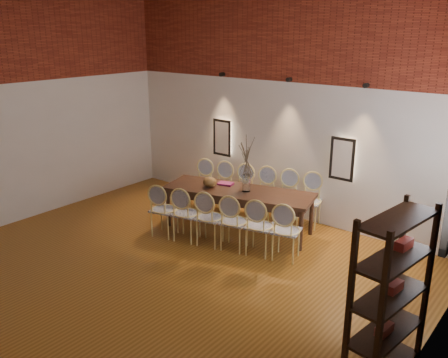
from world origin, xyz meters
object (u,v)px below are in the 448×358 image
Objects in this scene: chair_far_e at (286,198)px; vase at (246,183)px; chair_near_c at (210,217)px; dining_table at (238,210)px; chair_far_b at (221,188)px; book at (226,184)px; chair_near_d at (234,221)px; bowl at (210,182)px; chair_near_e at (260,226)px; chair_far_c at (242,192)px; chair_near_b at (187,213)px; shelving_rack at (390,297)px; chair_near_f at (286,230)px; chair_near_a at (164,209)px; chair_far_f at (309,201)px; chair_far_a at (201,186)px; chair_far_d at (263,195)px.

vase is (-0.31, -0.80, 0.43)m from chair_far_e.
dining_table is at bearing 72.79° from chair_near_c.
book is (0.44, -0.41, 0.30)m from chair_far_b.
chair_near_d is 0.82m from vase.
bowl is at bearing -115.63° from book.
chair_near_c is 1.00× the size of chair_near_e.
chair_near_d is at bearing 107.21° from chair_far_c.
dining_table is at bearing -165.39° from vase.
chair_near_e is 1.00× the size of chair_far_b.
chair_near_b is 3.62× the size of book.
shelving_rack reaches higher than chair_near_c.
dining_table is at bearing 147.14° from chair_near_f.
bowl is 0.92× the size of book.
chair_near_a is 1.00× the size of chair_far_f.
dining_table is at bearing 47.11° from chair_far_e.
chair_near_d is at bearing -72.79° from dining_table.
chair_far_e is at bearing 72.79° from chair_near_d.
chair_near_e is at bearing 72.79° from chair_far_f.
chair_far_a is (-2.02, 0.91, 0.00)m from chair_near_e.
chair_far_a is at bearing 132.89° from chair_near_d.
chair_near_c is 1.46m from chair_far_b.
vase is at bearing 143.35° from chair_near_f.
book is (-1.16, 0.61, 0.30)m from chair_near_e.
chair_near_c is 3.62× the size of book.
chair_far_e is 0.96m from vase.
chair_far_f is at bearing 180.00° from chair_far_c.
chair_near_f is 1.00× the size of chair_far_d.
vase is at bearing -0.00° from dining_table.
chair_far_e is at bearing -0.00° from chair_far_f.
chair_far_b reaches higher than book.
chair_far_a and chair_far_c have the same top height.
chair_far_c is (0.83, 0.22, 0.00)m from chair_far_a.
chair_far_c is 3.13× the size of vase.
chair_far_a is at bearing -0.00° from chair_far_d.
chair_far_a reaches higher than dining_table.
chair_far_d reaches higher than book.
chair_far_f is (1.73, 1.89, 0.00)m from chair_near_a.
chair_near_d and chair_near_e have the same top height.
chair_near_c is 1.90m from chair_far_f.
shelving_rack is at bearing 134.44° from chair_far_b.
bowl is at bearing 158.04° from chair_near_f.
book is at bearing 77.93° from chair_far_c.
chair_far_c is at bearing 92.54° from book.
chair_near_f is at bearing -22.04° from vase.
chair_near_c is 1.39m from chair_far_c.
chair_near_e is (0.83, 0.22, 0.00)m from chair_near_c.
bowl is at bearing 79.31° from chair_near_b.
dining_table is 2.75× the size of chair_near_a.
dining_table is 3.91m from shelving_rack.
chair_near_a is 1.29m from chair_near_d.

